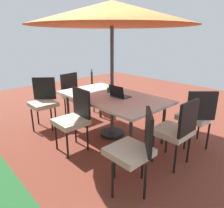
{
  "coord_description": "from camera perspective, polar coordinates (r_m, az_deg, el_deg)",
  "views": [
    {
      "loc": [
        -2.57,
        2.39,
        1.76
      ],
      "look_at": [
        0.0,
        0.0,
        0.6
      ],
      "focal_mm": 33.33,
      "sensor_mm": 36.0,
      "label": 1
    }
  ],
  "objects": [
    {
      "name": "chair_west",
      "position": [
        2.99,
        17.34,
        -6.5
      ],
      "size": [
        0.46,
        0.46,
        0.98
      ],
      "rotation": [
        0.0,
        0.0,
        1.58
      ],
      "color": "beige",
      "rests_on": "ground_plane"
    },
    {
      "name": "cup",
      "position": [
        3.88,
        -0.87,
        3.87
      ],
      "size": [
        0.07,
        0.07,
        0.09
      ],
      "primitive_type": "cylinder",
      "color": "#286B33",
      "rests_on": "dining_table"
    },
    {
      "name": "laptop",
      "position": [
        3.56,
        1.96,
        2.62
      ],
      "size": [
        0.33,
        0.26,
        0.21
      ],
      "rotation": [
        0.0,
        0.0,
        0.05
      ],
      "color": "#2D2D33",
      "rests_on": "dining_table"
    },
    {
      "name": "patio_umbrella",
      "position": [
        3.53,
        -0.0,
        23.45
      ],
      "size": [
        2.66,
        2.66,
        2.28
      ],
      "color": "#4C4C4C",
      "rests_on": "ground_plane"
    },
    {
      "name": "chair_north",
      "position": [
        3.3,
        -10.39,
        -3.53
      ],
      "size": [
        0.46,
        0.47,
        0.98
      ],
      "rotation": [
        0.0,
        0.0,
        3.11
      ],
      "color": "beige",
      "rests_on": "ground_plane"
    },
    {
      "name": "ground_plane",
      "position": [
        3.93,
        -0.0,
        -8.54
      ],
      "size": [
        10.0,
        10.0,
        0.02
      ],
      "primitive_type": "cube",
      "color": "brown"
    },
    {
      "name": "chair_northwest",
      "position": [
        2.43,
        6.25,
        -11.69
      ],
      "size": [
        0.59,
        0.59,
        0.98
      ],
      "rotation": [
        0.0,
        0.0,
        2.33
      ],
      "color": "beige",
      "rests_on": "ground_plane"
    },
    {
      "name": "chair_east",
      "position": [
        4.67,
        -10.33,
        2.91
      ],
      "size": [
        0.49,
        0.48,
        0.98
      ],
      "rotation": [
        0.0,
        0.0,
        4.84
      ],
      "color": "beige",
      "rests_on": "ground_plane"
    },
    {
      "name": "chair_northeast",
      "position": [
        4.32,
        -18.28,
        1.01
      ],
      "size": [
        0.58,
        0.58,
        0.98
      ],
      "rotation": [
        0.0,
        0.0,
        4.03
      ],
      "color": "beige",
      "rests_on": "ground_plane"
    },
    {
      "name": "chair_southeast",
      "position": [
        5.08,
        -3.8,
        4.41
      ],
      "size": [
        0.58,
        0.58,
        0.98
      ],
      "rotation": [
        0.0,
        0.0,
        5.63
      ],
      "color": "beige",
      "rests_on": "ground_plane"
    },
    {
      "name": "dining_table",
      "position": [
        3.67,
        -0.0,
        1.52
      ],
      "size": [
        1.94,
        1.12,
        0.76
      ],
      "color": "silver",
      "rests_on": "ground_plane"
    },
    {
      "name": "chair_southwest",
      "position": [
        3.6,
        22.12,
        -2.79
      ],
      "size": [
        0.59,
        0.59,
        0.98
      ],
      "rotation": [
        0.0,
        0.0,
        0.83
      ],
      "color": "beige",
      "rests_on": "ground_plane"
    }
  ]
}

